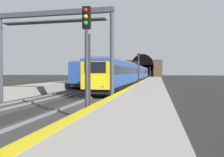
% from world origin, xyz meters
% --- Properties ---
extents(ground_plane, '(320.00, 320.00, 0.00)m').
position_xyz_m(ground_plane, '(0.00, 0.00, 0.00)').
color(ground_plane, '#282623').
extents(platform_right, '(112.00, 3.64, 0.92)m').
position_xyz_m(platform_right, '(0.00, -4.00, 0.46)').
color(platform_right, '#9E9B93').
rests_on(platform_right, ground_plane).
extents(platform_right_edge_strip, '(112.00, 0.50, 0.01)m').
position_xyz_m(platform_right_edge_strip, '(0.00, -2.43, 0.92)').
color(platform_right_edge_strip, yellow).
rests_on(platform_right_edge_strip, platform_right).
extents(track_main_line, '(160.00, 2.96, 0.21)m').
position_xyz_m(track_main_line, '(0.00, 0.00, 0.04)').
color(track_main_line, '#383533').
rests_on(track_main_line, ground_plane).
extents(track_adjacent_line, '(160.00, 3.11, 0.21)m').
position_xyz_m(track_adjacent_line, '(0.00, 4.86, 0.04)').
color(track_adjacent_line, '#383533').
rests_on(track_adjacent_line, ground_plane).
extents(train_main_approaching, '(56.74, 3.18, 4.72)m').
position_xyz_m(train_main_approaching, '(30.28, 0.00, 2.18)').
color(train_main_approaching, '#264C99').
rests_on(train_main_approaching, ground_plane).
extents(train_adjacent_platform, '(36.87, 2.93, 4.84)m').
position_xyz_m(train_adjacent_platform, '(28.73, 4.86, 2.24)').
color(train_adjacent_platform, '#264C99').
rests_on(train_adjacent_platform, ground_plane).
extents(railway_signal_near, '(0.39, 0.38, 5.52)m').
position_xyz_m(railway_signal_near, '(-6.16, -1.79, 3.33)').
color(railway_signal_near, '#38383D').
rests_on(railway_signal_near, ground_plane).
extents(railway_signal_mid, '(0.39, 0.38, 5.64)m').
position_xyz_m(railway_signal_mid, '(21.58, -1.79, 3.28)').
color(railway_signal_mid, '#38383D').
rests_on(railway_signal_mid, ground_plane).
extents(railway_signal_far, '(0.39, 0.38, 4.62)m').
position_xyz_m(railway_signal_far, '(71.75, -1.79, 2.82)').
color(railway_signal_far, '#4C4C54').
rests_on(railway_signal_far, ground_plane).
extents(overhead_signal_gantry, '(0.70, 9.10, 6.90)m').
position_xyz_m(overhead_signal_gantry, '(-1.32, 2.43, 5.26)').
color(overhead_signal_gantry, '#3F3F47').
rests_on(overhead_signal_gantry, ground_plane).
extents(tunnel_portal, '(3.08, 18.50, 10.99)m').
position_xyz_m(tunnel_portal, '(89.64, 2.43, 4.18)').
color(tunnel_portal, brown).
rests_on(tunnel_portal, ground_plane).
extents(catenary_mast_near, '(0.22, 2.18, 8.16)m').
position_xyz_m(catenary_mast_near, '(33.59, 11.05, 4.19)').
color(catenary_mast_near, '#595B60').
rests_on(catenary_mast_near, ground_plane).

